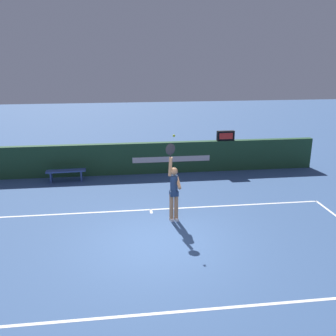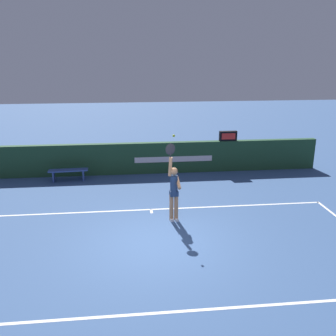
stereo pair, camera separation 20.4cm
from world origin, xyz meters
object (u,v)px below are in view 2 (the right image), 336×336
Objects in this scene: speed_display at (228,136)px; tennis_ball at (174,136)px; tennis_player at (174,189)px; courtside_bench_near at (68,172)px.

speed_display is 5.90m from tennis_ball.
tennis_player is at bearing -121.32° from speed_display.
courtside_bench_near is (-3.73, 4.11, -0.65)m from tennis_player.
tennis_player reaches higher than speed_display.
speed_display reaches higher than courtside_bench_near.
tennis_ball is at bearing -49.47° from courtside_bench_near.
courtside_bench_near is at bearing 130.53° from tennis_ball.
tennis_ball is at bearing -120.51° from speed_display.
tennis_ball is (-2.94, -4.98, 1.15)m from speed_display.
tennis_ball is 0.05× the size of courtside_bench_near.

